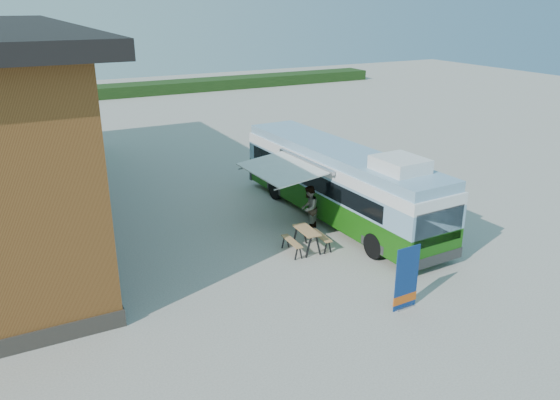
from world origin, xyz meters
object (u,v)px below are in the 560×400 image
person_a (94,194)px  slurry_tanker (62,136)px  bus (339,180)px  banner (406,284)px  person_b (309,208)px  picnic_table (306,235)px

person_a → slurry_tanker: 9.90m
bus → person_a: (-8.58, 4.72, -0.63)m
banner → person_a: person_a is taller
bus → person_a: bearing=148.9°
bus → person_b: size_ratio=6.27×
person_a → slurry_tanker: (-0.00, 9.89, 0.24)m
banner → person_b: size_ratio=1.10×
person_a → person_b: (6.95, -5.18, -0.10)m
bus → banner: bus is taller
bus → person_b: 1.84m
person_b → person_a: bearing=-79.5°
picnic_table → person_a: (-5.94, 6.74, 0.39)m
bus → person_a: bus is taller
slurry_tanker → person_b: bearing=-49.3°
banner → picnic_table: (-0.56, 4.61, -0.19)m
picnic_table → person_b: person_b is taller
person_b → slurry_tanker: slurry_tanker is taller
picnic_table → person_b: (1.01, 1.56, 0.29)m
person_b → bus: bearing=153.2°
person_a → person_b: size_ratio=1.11×
bus → picnic_table: size_ratio=7.60×
picnic_table → bus: bearing=40.2°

